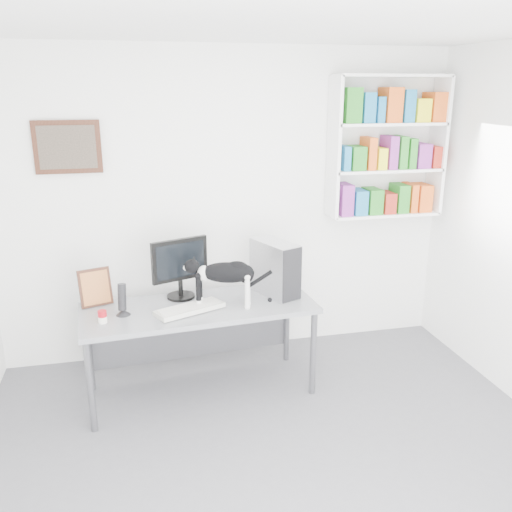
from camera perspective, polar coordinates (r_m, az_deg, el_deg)
The scene contains 11 objects.
room at distance 2.92m, azimuth 4.10°, elevation -2.79°, with size 4.01×4.01×2.70m.
bookshelf at distance 5.01m, azimuth 13.64°, elevation 11.08°, with size 1.03×0.28×1.24m, color white.
wall_art at distance 4.63m, azimuth -19.23°, elevation 10.77°, with size 0.52×0.04×0.42m, color #492417.
desk at distance 4.37m, azimuth -5.89°, elevation -9.74°, with size 1.78×0.69×0.74m, color gray.
monitor at distance 4.31m, azimuth -8.03°, elevation -1.26°, with size 0.47×0.22×0.50m, color black.
keyboard at distance 4.12m, azimuth -7.00°, elevation -5.53°, with size 0.52×0.20×0.04m, color beige.
pc_tower at distance 4.37m, azimuth 2.00°, elevation -1.27°, with size 0.19×0.44×0.44m, color silver.
speaker at distance 4.10m, azimuth -13.91°, elevation -4.42°, with size 0.11×0.11×0.25m, color black.
leaning_print at distance 4.33m, azimuth -16.57°, elevation -3.12°, with size 0.24×0.10×0.30m, color #492417.
soup_can at distance 4.03m, azimuth -15.86°, elevation -6.17°, with size 0.06×0.06×0.09m, color #B50F1A.
cat at distance 4.12m, azimuth -3.27°, elevation -2.93°, with size 0.60×0.16×0.37m, color black, non-canonical shape.
Camera 1 is at (-0.81, -2.62, 2.35)m, focal length 38.00 mm.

